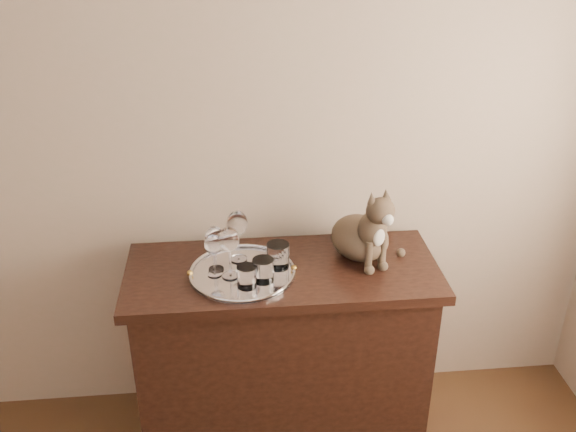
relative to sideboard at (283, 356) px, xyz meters
name	(u,v)px	position (x,y,z in m)	size (l,w,h in m)	color
wall_back	(118,122)	(-0.60, 0.31, 0.93)	(4.00, 0.10, 2.70)	#BDA88E
sideboard	(283,356)	(0.00, 0.00, 0.00)	(1.20, 0.50, 0.85)	black
tray	(242,274)	(-0.15, -0.03, 0.43)	(0.40, 0.40, 0.01)	silver
wine_glass_a	(215,249)	(-0.25, 0.00, 0.53)	(0.07, 0.07, 0.18)	white
wine_glass_b	(238,236)	(-0.16, 0.07, 0.54)	(0.08, 0.08, 0.21)	silver
wine_glass_c	(214,255)	(-0.26, -0.03, 0.52)	(0.06, 0.06, 0.17)	white
wine_glass_d	(230,252)	(-0.20, -0.05, 0.54)	(0.08, 0.08, 0.20)	white
tumbler_a	(263,270)	(-0.08, -0.09, 0.48)	(0.08, 0.08, 0.09)	white
tumbler_b	(247,277)	(-0.14, -0.12, 0.47)	(0.07, 0.07, 0.08)	silver
tumbler_c	(278,256)	(-0.02, 0.00, 0.48)	(0.09, 0.09, 0.10)	silver
cat	(361,219)	(0.31, 0.06, 0.59)	(0.33, 0.31, 0.33)	brown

